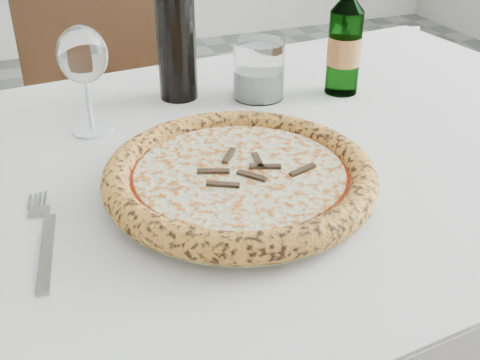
{
  "coord_description": "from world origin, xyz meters",
  "views": [
    {
      "loc": [
        -0.31,
        -0.66,
        1.15
      ],
      "look_at": [
        -0.07,
        -0.05,
        0.78
      ],
      "focal_mm": 45.0,
      "sensor_mm": 36.0,
      "label": 1
    }
  ],
  "objects_px": {
    "dining_table": "(215,215)",
    "wine_bottle": "(176,32)",
    "plate": "(240,188)",
    "tumbler": "(259,74)",
    "wine_glass": "(83,58)",
    "chair_far": "(105,105)",
    "pizza": "(240,176)",
    "beer_bottle": "(345,43)"
  },
  "relations": [
    {
      "from": "dining_table",
      "to": "wine_bottle",
      "type": "distance_m",
      "value": 0.32
    },
    {
      "from": "dining_table",
      "to": "pizza",
      "type": "xyz_separation_m",
      "value": [
        -0.0,
        -0.1,
        0.12
      ]
    },
    {
      "from": "tumbler",
      "to": "wine_bottle",
      "type": "relative_size",
      "value": 0.37
    },
    {
      "from": "wine_bottle",
      "to": "beer_bottle",
      "type": "bearing_deg",
      "value": -16.54
    },
    {
      "from": "chair_far",
      "to": "pizza",
      "type": "xyz_separation_m",
      "value": [
        0.04,
        -0.89,
        0.25
      ]
    },
    {
      "from": "plate",
      "to": "wine_glass",
      "type": "height_order",
      "value": "wine_glass"
    },
    {
      "from": "dining_table",
      "to": "chair_far",
      "type": "relative_size",
      "value": 1.56
    },
    {
      "from": "dining_table",
      "to": "chair_far",
      "type": "distance_m",
      "value": 0.8
    },
    {
      "from": "dining_table",
      "to": "chair_far",
      "type": "bearing_deg",
      "value": 92.58
    },
    {
      "from": "chair_far",
      "to": "pizza",
      "type": "bearing_deg",
      "value": -87.71
    },
    {
      "from": "plate",
      "to": "beer_bottle",
      "type": "xyz_separation_m",
      "value": [
        0.29,
        0.26,
        0.08
      ]
    },
    {
      "from": "dining_table",
      "to": "tumbler",
      "type": "height_order",
      "value": "tumbler"
    },
    {
      "from": "beer_bottle",
      "to": "wine_bottle",
      "type": "bearing_deg",
      "value": 163.46
    },
    {
      "from": "wine_glass",
      "to": "tumbler",
      "type": "xyz_separation_m",
      "value": [
        0.29,
        0.04,
        -0.07
      ]
    },
    {
      "from": "plate",
      "to": "wine_bottle",
      "type": "distance_m",
      "value": 0.35
    },
    {
      "from": "chair_far",
      "to": "plate",
      "type": "bearing_deg",
      "value": -87.71
    },
    {
      "from": "plate",
      "to": "wine_glass",
      "type": "relative_size",
      "value": 1.85
    },
    {
      "from": "pizza",
      "to": "beer_bottle",
      "type": "distance_m",
      "value": 0.39
    },
    {
      "from": "dining_table",
      "to": "wine_glass",
      "type": "bearing_deg",
      "value": 133.08
    },
    {
      "from": "dining_table",
      "to": "wine_glass",
      "type": "height_order",
      "value": "wine_glass"
    },
    {
      "from": "wine_glass",
      "to": "tumbler",
      "type": "distance_m",
      "value": 0.3
    },
    {
      "from": "pizza",
      "to": "wine_bottle",
      "type": "height_order",
      "value": "wine_bottle"
    },
    {
      "from": "beer_bottle",
      "to": "plate",
      "type": "bearing_deg",
      "value": -138.48
    },
    {
      "from": "dining_table",
      "to": "beer_bottle",
      "type": "height_order",
      "value": "beer_bottle"
    },
    {
      "from": "chair_far",
      "to": "wine_glass",
      "type": "xyz_separation_m",
      "value": [
        -0.11,
        -0.63,
        0.34
      ]
    },
    {
      "from": "tumbler",
      "to": "wine_bottle",
      "type": "height_order",
      "value": "wine_bottle"
    },
    {
      "from": "dining_table",
      "to": "plate",
      "type": "xyz_separation_m",
      "value": [
        -0.0,
        -0.1,
        0.1
      ]
    },
    {
      "from": "dining_table",
      "to": "chair_far",
      "type": "xyz_separation_m",
      "value": [
        -0.04,
        0.79,
        -0.13
      ]
    },
    {
      "from": "wine_glass",
      "to": "wine_bottle",
      "type": "xyz_separation_m",
      "value": [
        0.16,
        0.08,
        -0.0
      ]
    },
    {
      "from": "dining_table",
      "to": "tumbler",
      "type": "distance_m",
      "value": 0.28
    },
    {
      "from": "dining_table",
      "to": "plate",
      "type": "bearing_deg",
      "value": -90.0
    },
    {
      "from": "wine_glass",
      "to": "tumbler",
      "type": "relative_size",
      "value": 1.67
    },
    {
      "from": "beer_bottle",
      "to": "wine_bottle",
      "type": "height_order",
      "value": "wine_bottle"
    },
    {
      "from": "pizza",
      "to": "tumbler",
      "type": "bearing_deg",
      "value": 63.05
    },
    {
      "from": "plate",
      "to": "tumbler",
      "type": "xyz_separation_m",
      "value": [
        0.15,
        0.29,
        0.03
      ]
    },
    {
      "from": "wine_glass",
      "to": "beer_bottle",
      "type": "distance_m",
      "value": 0.44
    },
    {
      "from": "pizza",
      "to": "tumbler",
      "type": "height_order",
      "value": "tumbler"
    },
    {
      "from": "chair_far",
      "to": "wine_glass",
      "type": "relative_size",
      "value": 5.7
    },
    {
      "from": "chair_far",
      "to": "pizza",
      "type": "height_order",
      "value": "chair_far"
    },
    {
      "from": "wine_glass",
      "to": "pizza",
      "type": "bearing_deg",
      "value": -60.47
    },
    {
      "from": "pizza",
      "to": "wine_glass",
      "type": "distance_m",
      "value": 0.31
    },
    {
      "from": "chair_far",
      "to": "beer_bottle",
      "type": "xyz_separation_m",
      "value": [
        0.33,
        -0.63,
        0.31
      ]
    }
  ]
}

